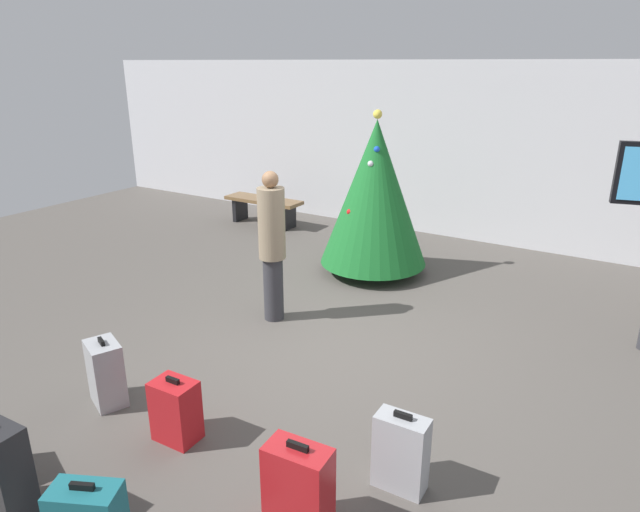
{
  "coord_description": "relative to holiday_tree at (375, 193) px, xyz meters",
  "views": [
    {
      "loc": [
        2.51,
        -4.44,
        2.8
      ],
      "look_at": [
        -0.31,
        0.15,
        0.9
      ],
      "focal_mm": 31.07,
      "sensor_mm": 36.0,
      "label": 1
    }
  ],
  "objects": [
    {
      "name": "suitcase_5",
      "position": [
        2.02,
        -3.65,
        -0.85
      ],
      "size": [
        0.36,
        0.19,
        0.6
      ],
      "color": "#9EA0A5",
      "rests_on": "ground_plane"
    },
    {
      "name": "suitcase_1",
      "position": [
        -0.53,
        -4.04,
        -0.84
      ],
      "size": [
        0.4,
        0.35,
        0.61
      ],
      "color": "#9EA0A5",
      "rests_on": "ground_plane"
    },
    {
      "name": "waiting_bench",
      "position": [
        -2.76,
        1.14,
        -0.77
      ],
      "size": [
        1.46,
        0.44,
        0.48
      ],
      "color": "brown",
      "rests_on": "ground_plane"
    },
    {
      "name": "suitcase_7",
      "position": [
        0.33,
        -4.08,
        -0.88
      ],
      "size": [
        0.35,
        0.25,
        0.54
      ],
      "color": "#B2191E",
      "rests_on": "ground_plane"
    },
    {
      "name": "back_wall",
      "position": [
        0.67,
        2.28,
        0.29
      ],
      "size": [
        16.0,
        0.2,
        2.83
      ],
      "primitive_type": "cube",
      "color": "silver",
      "rests_on": "ground_plane"
    },
    {
      "name": "suitcase_4",
      "position": [
        1.65,
        -4.35,
        -0.81
      ],
      "size": [
        0.42,
        0.25,
        0.67
      ],
      "color": "#B2191E",
      "rests_on": "ground_plane"
    },
    {
      "name": "ground_plane",
      "position": [
        0.67,
        -2.15,
        -1.13
      ],
      "size": [
        16.0,
        16.0,
        0.0
      ],
      "primitive_type": "plane",
      "color": "#514C47"
    },
    {
      "name": "holiday_tree",
      "position": [
        0.0,
        0.0,
        0.0
      ],
      "size": [
        1.46,
        1.46,
        2.22
      ],
      "color": "#4C3319",
      "rests_on": "ground_plane"
    },
    {
      "name": "traveller_0",
      "position": [
        -0.3,
        -1.93,
        -0.22
      ],
      "size": [
        0.31,
        0.31,
        1.71
      ],
      "color": "#333338",
      "rests_on": "ground_plane"
    }
  ]
}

